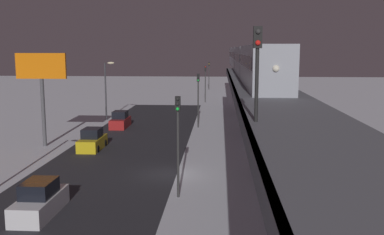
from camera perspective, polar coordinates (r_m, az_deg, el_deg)
ground_plane at (r=33.16m, az=-3.36°, el=-7.36°), size 240.00×240.00×0.00m
avenue_asphalt at (r=34.04m, az=-11.33°, el=-7.09°), size 11.00×82.45×0.01m
elevated_railway at (r=32.02m, az=9.76°, el=1.77°), size 5.00×82.45×6.18m
subway_train at (r=65.12m, az=6.80°, el=7.63°), size 2.94×74.07×3.40m
rail_signal at (r=18.68m, az=8.47°, el=7.73°), size 0.36×0.41×4.00m
sedan_yellow at (r=42.13m, az=-12.81°, el=-2.97°), size 1.91×4.24×1.97m
sedan_white at (r=26.57m, az=-19.14°, el=-10.19°), size 1.80×4.55×1.97m
sedan_red at (r=53.20m, az=-9.29°, el=-0.42°), size 1.80×4.22×1.97m
traffic_light_near at (r=27.14m, az=-1.84°, el=-1.88°), size 0.32×0.44×6.40m
traffic_light_mid at (r=52.06m, az=0.81°, el=3.26°), size 0.32×0.44×6.40m
traffic_light_far at (r=77.17m, az=1.74°, el=5.07°), size 0.32×0.44×6.40m
traffic_light_distant at (r=102.33m, az=2.22°, el=5.98°), size 0.32×0.44×6.40m
commercial_billboard at (r=43.97m, az=-18.94°, el=5.21°), size 4.80×0.36×8.90m
street_lamp_far at (r=58.66m, az=-10.95°, el=4.33°), size 1.35×0.44×7.65m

